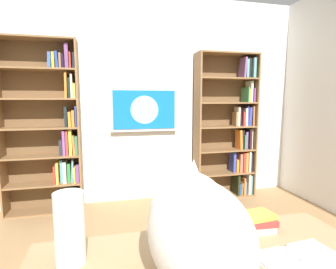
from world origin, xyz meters
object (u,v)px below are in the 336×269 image
object	(u,v)px
bookshelf_right	(50,130)
coffee_mug	(224,224)
bookshelf_left	(232,130)
desk_book_stack	(256,221)
wall_mounted_tv	(144,110)
cat	(195,224)
open_binder	(303,261)
paper_towel_roll	(70,228)

from	to	relation	value
bookshelf_right	coffee_mug	bearing A→B (deg)	115.83
bookshelf_left	desk_book_stack	distance (m)	2.57
wall_mounted_tv	coffee_mug	xyz separation A→B (m)	(0.00, 2.43, -0.44)
cat	open_binder	world-z (taller)	cat
coffee_mug	desk_book_stack	xyz separation A→B (m)	(-0.17, -0.01, -0.01)
bookshelf_right	open_binder	distance (m)	2.95
cat	wall_mounted_tv	bearing A→B (deg)	-94.94
bookshelf_left	desk_book_stack	xyz separation A→B (m)	(1.05, 2.34, -0.15)
bookshelf_right	bookshelf_left	bearing A→B (deg)	179.92
wall_mounted_tv	coffee_mug	world-z (taller)	wall_mounted_tv
bookshelf_left	cat	xyz separation A→B (m)	(1.45, 2.60, -0.00)
open_binder	coffee_mug	xyz separation A→B (m)	(0.19, -0.27, 0.04)
wall_mounted_tv	open_binder	bearing A→B (deg)	94.01
bookshelf_right	wall_mounted_tv	world-z (taller)	bookshelf_right
cat	desk_book_stack	distance (m)	0.50
coffee_mug	desk_book_stack	bearing A→B (deg)	-177.26
paper_towel_roll	bookshelf_left	bearing A→B (deg)	-127.80
open_binder	bookshelf_right	bearing A→B (deg)	-63.10
wall_mounted_tv	open_binder	size ratio (longest dim) A/B	2.51
cat	paper_towel_roll	bearing A→B (deg)	-22.88
bookshelf_left	coffee_mug	size ratio (longest dim) A/B	20.55
wall_mounted_tv	paper_towel_roll	size ratio (longest dim) A/B	3.19
bookshelf_left	coffee_mug	xyz separation A→B (m)	(1.22, 2.35, -0.15)
bookshelf_left	cat	world-z (taller)	bookshelf_left
bookshelf_left	open_binder	xyz separation A→B (m)	(1.02, 2.62, -0.18)
wall_mounted_tv	cat	distance (m)	2.71
wall_mounted_tv	open_binder	distance (m)	2.76
paper_towel_roll	wall_mounted_tv	bearing A→B (deg)	-104.76
bookshelf_right	paper_towel_roll	bearing A→B (deg)	101.31
wall_mounted_tv	desk_book_stack	xyz separation A→B (m)	(-0.17, 2.42, -0.44)
wall_mounted_tv	desk_book_stack	bearing A→B (deg)	93.91
paper_towel_roll	bookshelf_right	bearing A→B (deg)	-78.69
paper_towel_roll	desk_book_stack	xyz separation A→B (m)	(-0.82, -0.08, -0.10)
bookshelf_right	desk_book_stack	world-z (taller)	bookshelf_right
cat	paper_towel_roll	size ratio (longest dim) A/B	2.30
bookshelf_right	open_binder	size ratio (longest dim) A/B	5.86
paper_towel_roll	desk_book_stack	world-z (taller)	paper_towel_roll
wall_mounted_tv	cat	xyz separation A→B (m)	(0.23, 2.68, -0.29)
bookshelf_left	coffee_mug	world-z (taller)	bookshelf_left
cat	paper_towel_roll	world-z (taller)	cat
wall_mounted_tv	desk_book_stack	world-z (taller)	wall_mounted_tv
bookshelf_left	wall_mounted_tv	xyz separation A→B (m)	(1.21, -0.09, 0.29)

